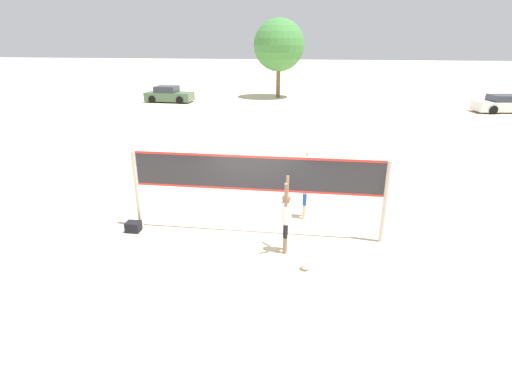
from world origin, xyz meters
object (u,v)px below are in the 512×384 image
object	(u,v)px
player_spiker	(286,215)
parked_car_mid	(169,95)
parked_car_near	(506,104)
player_blocker	(305,185)
volleyball_net	(256,181)
volleyball	(306,265)
tree_left_cluster	(279,45)
gear_bag	(133,227)

from	to	relation	value
player_spiker	parked_car_mid	xyz separation A→B (m)	(-12.11, 25.03, -0.45)
player_spiker	parked_car_near	world-z (taller)	player_spiker
parked_car_near	player_blocker	bearing A→B (deg)	-133.06
volleyball_net	parked_car_mid	distance (m)	26.59
volleyball	tree_left_cluster	bearing A→B (deg)	96.44
player_spiker	tree_left_cluster	distance (m)	29.76
volleyball_net	volleyball	bearing A→B (deg)	-49.99
player_blocker	parked_car_mid	size ratio (longest dim) A/B	0.50
parked_car_near	parked_car_mid	xyz separation A→B (m)	(-27.18, 1.39, 0.02)
gear_bag	tree_left_cluster	world-z (taller)	tree_left_cluster
player_spiker	gear_bag	bearing A→B (deg)	83.08
player_spiker	player_blocker	world-z (taller)	player_blocker
player_spiker	volleyball	xyz separation A→B (m)	(0.57, -0.83, -0.95)
parked_car_mid	tree_left_cluster	size ratio (longest dim) A/B	0.59
volleyball_net	player_spiker	size ratio (longest dim) A/B	3.52
player_blocker	gear_bag	xyz separation A→B (m)	(-4.93, -1.70, -0.93)
player_blocker	tree_left_cluster	world-z (taller)	tree_left_cluster
parked_car_near	parked_car_mid	bearing A→B (deg)	168.38
volleyball_net	player_spiker	xyz separation A→B (m)	(0.91, -0.93, -0.54)
volleyball	tree_left_cluster	xyz separation A→B (m)	(-3.41, 30.23, 4.58)
player_blocker	volleyball	xyz separation A→B (m)	(0.13, -3.07, -0.96)
gear_bag	volleyball_net	bearing A→B (deg)	6.19
parked_car_near	tree_left_cluster	bearing A→B (deg)	153.48
player_blocker	volleyball	world-z (taller)	player_blocker
parked_car_near	player_spiker	bearing A→B (deg)	-131.21
player_blocker	parked_car_near	distance (m)	25.93
volleyball_net	parked_car_near	bearing A→B (deg)	54.87
parked_car_near	parked_car_mid	world-z (taller)	parked_car_mid
volleyball_net	tree_left_cluster	bearing A→B (deg)	93.88
parked_car_mid	player_spiker	bearing A→B (deg)	-61.61
volleyball	tree_left_cluster	distance (m)	30.76
tree_left_cluster	player_blocker	bearing A→B (deg)	-83.12
player_spiker	tree_left_cluster	size ratio (longest dim) A/B	0.29
volleyball	parked_car_near	world-z (taller)	parked_car_near
volleyball_net	gear_bag	world-z (taller)	volleyball_net
volleyball	volleyball_net	bearing A→B (deg)	130.01
gear_bag	tree_left_cluster	distance (m)	29.26
gear_bag	parked_car_mid	bearing A→B (deg)	107.28
volleyball_net	player_spiker	distance (m)	1.41
player_spiker	player_blocker	size ratio (longest dim) A/B	0.99
volleyball_net	player_blocker	bearing A→B (deg)	44.12
volleyball	parked_car_mid	xyz separation A→B (m)	(-12.67, 25.86, 0.50)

